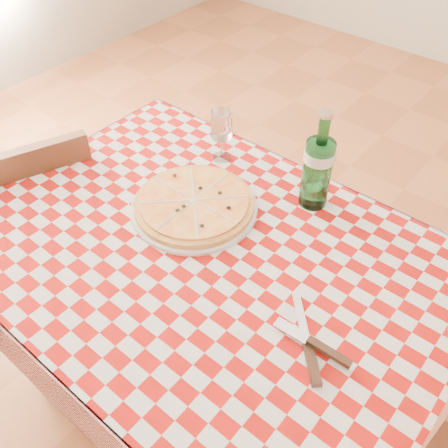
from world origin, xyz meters
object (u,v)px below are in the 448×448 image
(dining_table, at_px, (215,283))
(pizza_plate, at_px, (194,203))
(wine_glass, at_px, (222,136))
(chair_far, at_px, (43,222))
(water_bottle, at_px, (319,160))

(dining_table, relative_size, pizza_plate, 3.48)
(dining_table, xyz_separation_m, pizza_plate, (-0.16, 0.10, 0.12))
(dining_table, bearing_deg, wine_glass, 127.43)
(dining_table, bearing_deg, chair_far, -174.81)
(pizza_plate, bearing_deg, chair_far, -163.82)
(chair_far, relative_size, water_bottle, 2.94)
(wine_glass, bearing_deg, water_bottle, 0.55)
(dining_table, bearing_deg, pizza_plate, 147.74)
(water_bottle, bearing_deg, wine_glass, -179.45)
(chair_far, bearing_deg, water_bottle, -132.88)
(chair_far, relative_size, pizza_plate, 2.45)
(dining_table, relative_size, water_bottle, 4.18)
(pizza_plate, relative_size, wine_glass, 2.15)
(pizza_plate, bearing_deg, dining_table, -32.26)
(dining_table, height_order, pizza_plate, pizza_plate)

